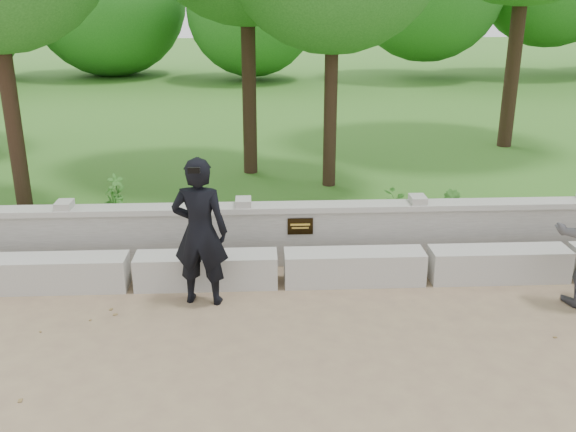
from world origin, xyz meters
name	(u,v)px	position (x,y,z in m)	size (l,w,h in m)	color
ground	(288,359)	(0.00, 0.00, 0.00)	(80.00, 80.00, 0.00)	#8B7655
lawn	(266,114)	(0.00, 14.00, 0.12)	(40.00, 22.00, 0.25)	#406E26
concrete_bench	(281,268)	(0.00, 1.90, 0.22)	(11.90, 0.45, 0.45)	beige
parapet_wall	(279,233)	(0.00, 2.60, 0.46)	(12.50, 0.35, 0.90)	#B4B2AA
man_main	(200,232)	(-1.02, 1.42, 0.96)	(0.76, 0.68, 1.91)	black
shrub_a	(117,190)	(-2.72, 4.64, 0.54)	(0.30, 0.20, 0.57)	#3D7F2B
shrub_b	(451,209)	(2.73, 3.30, 0.55)	(0.33, 0.27, 0.60)	#3D7F2B
shrub_c	(399,206)	(1.97, 3.64, 0.51)	(0.46, 0.40, 0.51)	#3D7F2B
shrub_d	(113,199)	(-2.69, 4.17, 0.52)	(0.30, 0.27, 0.54)	#3D7F2B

